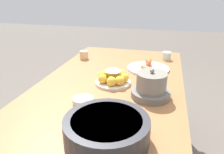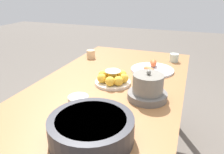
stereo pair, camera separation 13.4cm
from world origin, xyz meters
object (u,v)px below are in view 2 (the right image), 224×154
Objects in this scene: seafood_platter at (152,69)px; cup_near at (91,54)px; cake_plate at (113,78)px; cup_far at (174,58)px; serving_bowl at (91,128)px; dining_table at (111,94)px; sauce_bowl at (78,99)px; warming_pot at (148,88)px.

seafood_platter is 4.34× the size of cup_near.
cake_plate reaches higher than cup_far.
cup_far is (-0.27, 0.12, 0.02)m from seafood_platter.
cake_plate is 3.16× the size of cup_near.
cake_plate is at bearing -168.64° from serving_bowl.
serving_bowl reaches higher than cake_plate.
dining_table is 0.55m from cup_near.
cake_plate is 0.29m from sauce_bowl.
sauce_bowl is 1.54× the size of cup_near.
serving_bowl is 3.09× the size of sauce_bowl.
sauce_bowl is 0.76m from cup_near.
cup_far is (-0.56, 0.33, 0.11)m from dining_table.
cup_near reaches higher than cup_far.
warming_pot is (0.43, 0.05, 0.05)m from seafood_platter.
serving_bowl is (0.55, 0.12, 0.13)m from dining_table.
cake_plate is 0.27m from warming_pot.
seafood_platter is at bearing 145.40° from dining_table.
cup_far is at bearing 169.54° from serving_bowl.
cake_plate is at bearing -28.37° from cup_far.
serving_bowl is 4.75× the size of cup_near.
seafood_platter is at bearing 174.56° from serving_bowl.
cup_far reaches higher than dining_table.
serving_bowl is at bearing 37.81° from sauce_bowl.
serving_bowl reaches higher than sauce_bowl.
serving_bowl is 4.70× the size of cup_far.
serving_bowl is at bearing -5.44° from seafood_platter.
cake_plate reaches higher than dining_table.
sauce_bowl is 0.51× the size of warming_pot.
warming_pot is (-0.16, 0.33, 0.05)m from sauce_bowl.
cup_far is (-0.14, 0.67, -0.00)m from cup_near.
cup_far is at bearing 155.02° from sauce_bowl.
cup_far is 0.70m from warming_pot.
serving_bowl reaches higher than cup_far.
cup_far is (-1.11, 0.20, -0.02)m from serving_bowl.
seafood_platter reaches higher than dining_table.
cup_near is at bearing -133.13° from warming_pot.
cake_plate is at bearing 46.48° from dining_table.
seafood_platter is 1.43× the size of warming_pot.
sauce_bowl is at bearing -64.47° from warming_pot.
cup_near is (-0.13, -0.54, 0.02)m from seafood_platter.
warming_pot is at bearing 161.80° from serving_bowl.
dining_table is 0.57m from serving_bowl.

